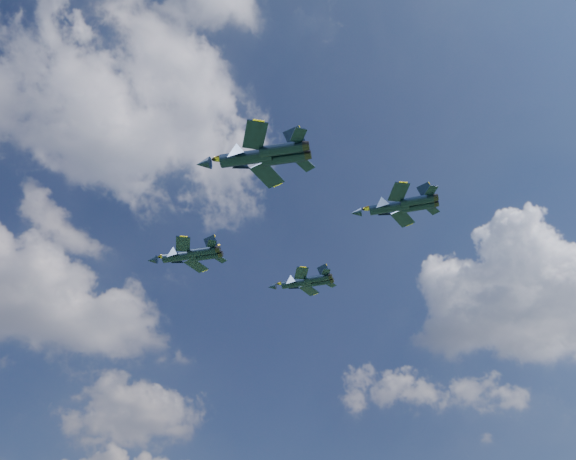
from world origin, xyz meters
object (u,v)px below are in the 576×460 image
at_px(jet_lead, 177,256).
at_px(jet_left, 242,158).
at_px(jet_slot, 386,208).
at_px(jet_right, 294,283).

distance_m(jet_lead, jet_left, 25.43).
bearing_deg(jet_left, jet_slot, -51.38).
xyz_separation_m(jet_left, jet_right, (20.37, 26.78, -1.06)).
bearing_deg(jet_left, jet_right, -3.16).
distance_m(jet_left, jet_right, 33.67).
bearing_deg(jet_slot, jet_left, 132.44).
height_order(jet_left, jet_right, jet_left).
bearing_deg(jet_left, jet_lead, 40.92).
bearing_deg(jet_slot, jet_right, 51.08).
relative_size(jet_right, jet_slot, 0.89).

